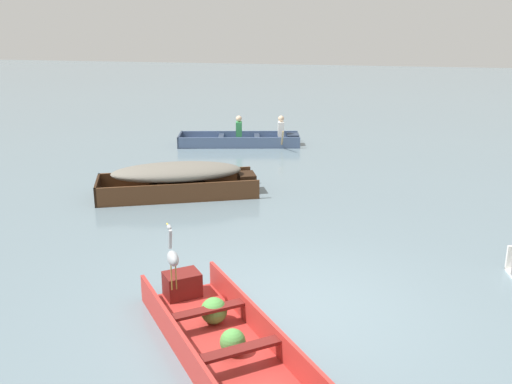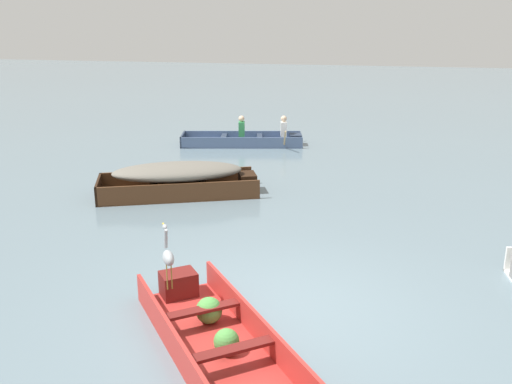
# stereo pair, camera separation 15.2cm
# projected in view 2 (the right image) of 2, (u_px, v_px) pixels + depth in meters

# --- Properties ---
(ground_plane) EXTENTS (80.00, 80.00, 0.00)m
(ground_plane) POSITION_uv_depth(u_px,v_px,m) (281.00, 309.00, 7.71)
(ground_plane) COLOR slate
(dinghy_red_foreground) EXTENTS (2.83, 3.24, 0.39)m
(dinghy_red_foreground) POSITION_uv_depth(u_px,v_px,m) (213.00, 332.00, 6.87)
(dinghy_red_foreground) COLOR #AD2D28
(dinghy_red_foreground) RESTS_ON ground
(skiff_dark_varnish_near_moored) EXTENTS (3.65, 2.40, 0.72)m
(skiff_dark_varnish_near_moored) POSITION_uv_depth(u_px,v_px,m) (180.00, 176.00, 12.50)
(skiff_dark_varnish_near_moored) COLOR #4C2D19
(skiff_dark_varnish_near_moored) RESTS_ON ground
(rowboat_slate_blue_with_crew) EXTENTS (3.80, 2.30, 0.90)m
(rowboat_slate_blue_with_crew) POSITION_uv_depth(u_px,v_px,m) (249.00, 139.00, 17.44)
(rowboat_slate_blue_with_crew) COLOR #475B7F
(rowboat_slate_blue_with_crew) RESTS_ON ground
(heron_on_dinghy) EXTENTS (0.30, 0.43, 0.84)m
(heron_on_dinghy) POSITION_uv_depth(u_px,v_px,m) (168.00, 256.00, 7.31)
(heron_on_dinghy) COLOR olive
(heron_on_dinghy) RESTS_ON dinghy_red_foreground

